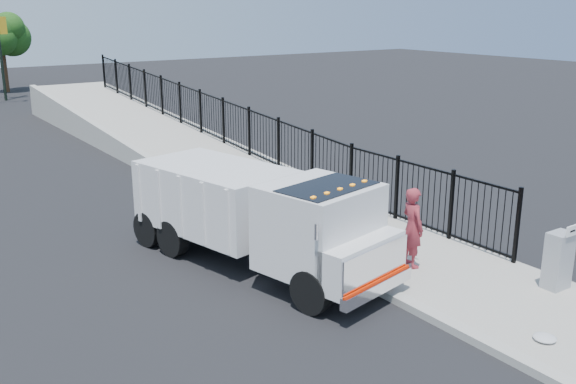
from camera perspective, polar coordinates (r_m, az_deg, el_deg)
ground at (r=15.00m, az=4.93°, el=-7.23°), size 120.00×120.00×0.00m
sidewalk at (r=14.96m, az=15.65°, el=-7.62°), size 3.55×12.00×0.12m
curb at (r=13.63m, az=10.34°, el=-9.58°), size 0.30×12.00×0.16m
ramp at (r=29.35m, az=-11.94°, el=4.11°), size 3.95×24.06×3.19m
iron_fence at (r=26.23m, az=-5.73°, el=4.98°), size 0.10×28.00×1.80m
truck at (r=14.83m, az=-2.48°, el=-1.88°), size 3.67×7.31×2.40m
worker at (r=15.02m, az=11.01°, el=-3.10°), size 0.58×0.76×1.89m
utility_cabinet at (r=14.86m, az=22.88°, el=-5.63°), size 0.55×0.40×1.25m
arrow_sign at (r=14.52m, az=23.92°, el=-3.17°), size 0.35×0.04×0.22m
debris at (r=12.77m, az=21.86°, el=-11.93°), size 0.42×0.42×0.10m
tree_1 at (r=50.95m, az=-24.17°, el=12.51°), size 2.47×2.47×5.23m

